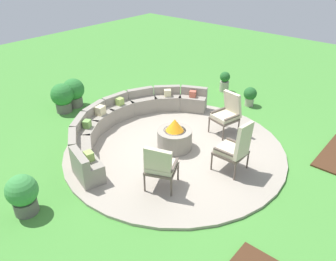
{
  "coord_description": "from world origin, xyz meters",
  "views": [
    {
      "loc": [
        -5.21,
        -4.24,
        4.33
      ],
      "look_at": [
        0.0,
        0.2,
        0.45
      ],
      "focal_mm": 36.22,
      "sensor_mm": 36.0,
      "label": 1
    }
  ],
  "objects_px": {
    "potted_plant_0": "(62,97)",
    "potted_plant_3": "(250,95)",
    "lounge_chair_back_left": "(227,113)",
    "potted_plant_2": "(74,91)",
    "potted_plant_1": "(225,81)",
    "lounge_chair_front_left": "(160,165)",
    "fire_pit": "(175,137)",
    "lounge_chair_front_right": "(236,147)",
    "potted_plant_4": "(23,193)",
    "curved_stone_bench": "(126,120)"
  },
  "relations": [
    {
      "from": "lounge_chair_front_right",
      "to": "lounge_chair_back_left",
      "type": "xyz_separation_m",
      "value": [
        1.31,
        1.0,
        -0.03
      ]
    },
    {
      "from": "curved_stone_bench",
      "to": "potted_plant_3",
      "type": "height_order",
      "value": "curved_stone_bench"
    },
    {
      "from": "curved_stone_bench",
      "to": "lounge_chair_back_left",
      "type": "bearing_deg",
      "value": -52.99
    },
    {
      "from": "potted_plant_0",
      "to": "lounge_chair_front_right",
      "type": "bearing_deg",
      "value": -83.67
    },
    {
      "from": "fire_pit",
      "to": "potted_plant_2",
      "type": "bearing_deg",
      "value": 90.57
    },
    {
      "from": "potted_plant_4",
      "to": "fire_pit",
      "type": "bearing_deg",
      "value": -12.13
    },
    {
      "from": "potted_plant_0",
      "to": "potted_plant_4",
      "type": "bearing_deg",
      "value": -133.81
    },
    {
      "from": "curved_stone_bench",
      "to": "fire_pit",
      "type": "bearing_deg",
      "value": -85.59
    },
    {
      "from": "lounge_chair_front_left",
      "to": "fire_pit",
      "type": "bearing_deg",
      "value": 94.4
    },
    {
      "from": "lounge_chair_front_left",
      "to": "lounge_chair_front_right",
      "type": "xyz_separation_m",
      "value": [
        1.43,
        -0.79,
        0.04
      ]
    },
    {
      "from": "fire_pit",
      "to": "potted_plant_1",
      "type": "xyz_separation_m",
      "value": [
        3.79,
        1.03,
        -0.01
      ]
    },
    {
      "from": "curved_stone_bench",
      "to": "potted_plant_4",
      "type": "relative_size",
      "value": 5.88
    },
    {
      "from": "potted_plant_1",
      "to": "potted_plant_4",
      "type": "height_order",
      "value": "potted_plant_4"
    },
    {
      "from": "curved_stone_bench",
      "to": "lounge_chair_front_right",
      "type": "height_order",
      "value": "lounge_chair_front_right"
    },
    {
      "from": "fire_pit",
      "to": "potted_plant_3",
      "type": "height_order",
      "value": "fire_pit"
    },
    {
      "from": "lounge_chair_front_right",
      "to": "potted_plant_1",
      "type": "relative_size",
      "value": 1.81
    },
    {
      "from": "lounge_chair_front_right",
      "to": "potted_plant_0",
      "type": "relative_size",
      "value": 1.41
    },
    {
      "from": "lounge_chair_front_left",
      "to": "lounge_chair_front_right",
      "type": "bearing_deg",
      "value": 36.52
    },
    {
      "from": "lounge_chair_front_right",
      "to": "potted_plant_4",
      "type": "relative_size",
      "value": 1.5
    },
    {
      "from": "fire_pit",
      "to": "potted_plant_4",
      "type": "bearing_deg",
      "value": 167.87
    },
    {
      "from": "potted_plant_0",
      "to": "potted_plant_3",
      "type": "xyz_separation_m",
      "value": [
        3.8,
        -3.84,
        -0.13
      ]
    },
    {
      "from": "lounge_chair_back_left",
      "to": "potted_plant_2",
      "type": "height_order",
      "value": "lounge_chair_back_left"
    },
    {
      "from": "potted_plant_4",
      "to": "curved_stone_bench",
      "type": "bearing_deg",
      "value": 13.94
    },
    {
      "from": "potted_plant_3",
      "to": "lounge_chair_front_right",
      "type": "bearing_deg",
      "value": -156.74
    },
    {
      "from": "fire_pit",
      "to": "potted_plant_2",
      "type": "relative_size",
      "value": 0.95
    },
    {
      "from": "lounge_chair_front_right",
      "to": "potted_plant_4",
      "type": "xyz_separation_m",
      "value": [
        -3.45,
        2.23,
        -0.21
      ]
    },
    {
      "from": "lounge_chair_back_left",
      "to": "potted_plant_3",
      "type": "height_order",
      "value": "lounge_chair_back_left"
    },
    {
      "from": "lounge_chair_back_left",
      "to": "potted_plant_0",
      "type": "height_order",
      "value": "lounge_chair_back_left"
    },
    {
      "from": "lounge_chair_front_left",
      "to": "potted_plant_0",
      "type": "relative_size",
      "value": 1.24
    },
    {
      "from": "potted_plant_1",
      "to": "curved_stone_bench",
      "type": "bearing_deg",
      "value": 172.86
    },
    {
      "from": "potted_plant_0",
      "to": "potted_plant_1",
      "type": "bearing_deg",
      "value": -32.23
    },
    {
      "from": "curved_stone_bench",
      "to": "lounge_chair_front_right",
      "type": "bearing_deg",
      "value": -85.71
    },
    {
      "from": "lounge_chair_back_left",
      "to": "potted_plant_4",
      "type": "xyz_separation_m",
      "value": [
        -4.76,
        1.23,
        -0.19
      ]
    },
    {
      "from": "lounge_chair_front_left",
      "to": "potted_plant_3",
      "type": "xyz_separation_m",
      "value": [
        4.65,
        0.6,
        -0.28
      ]
    },
    {
      "from": "lounge_chair_back_left",
      "to": "potted_plant_3",
      "type": "bearing_deg",
      "value": -65.0
    },
    {
      "from": "curved_stone_bench",
      "to": "lounge_chair_back_left",
      "type": "xyz_separation_m",
      "value": [
        1.53,
        -2.03,
        0.28
      ]
    },
    {
      "from": "potted_plant_0",
      "to": "potted_plant_2",
      "type": "height_order",
      "value": "potted_plant_2"
    },
    {
      "from": "fire_pit",
      "to": "lounge_chair_front_right",
      "type": "distance_m",
      "value": 1.55
    },
    {
      "from": "lounge_chair_front_right",
      "to": "potted_plant_3",
      "type": "distance_m",
      "value": 3.52
    },
    {
      "from": "lounge_chair_back_left",
      "to": "potted_plant_3",
      "type": "distance_m",
      "value": 1.97
    },
    {
      "from": "lounge_chair_back_left",
      "to": "potted_plant_2",
      "type": "relative_size",
      "value": 1.26
    },
    {
      "from": "lounge_chair_front_left",
      "to": "lounge_chair_back_left",
      "type": "xyz_separation_m",
      "value": [
        2.73,
        0.21,
        0.01
      ]
    },
    {
      "from": "lounge_chair_front_left",
      "to": "potted_plant_1",
      "type": "relative_size",
      "value": 1.59
    },
    {
      "from": "lounge_chair_back_left",
      "to": "potted_plant_1",
      "type": "height_order",
      "value": "lounge_chair_back_left"
    },
    {
      "from": "lounge_chair_front_left",
      "to": "potted_plant_2",
      "type": "height_order",
      "value": "lounge_chair_front_left"
    },
    {
      "from": "potted_plant_1",
      "to": "lounge_chair_front_right",
      "type": "bearing_deg",
      "value": -145.3
    },
    {
      "from": "potted_plant_0",
      "to": "potted_plant_4",
      "type": "distance_m",
      "value": 4.15
    },
    {
      "from": "lounge_chair_back_left",
      "to": "potted_plant_0",
      "type": "bearing_deg",
      "value": 37.68
    },
    {
      "from": "lounge_chair_front_left",
      "to": "potted_plant_0",
      "type": "bearing_deg",
      "value": 144.65
    },
    {
      "from": "curved_stone_bench",
      "to": "potted_plant_4",
      "type": "xyz_separation_m",
      "value": [
        -3.23,
        -0.8,
        0.1
      ]
    }
  ]
}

